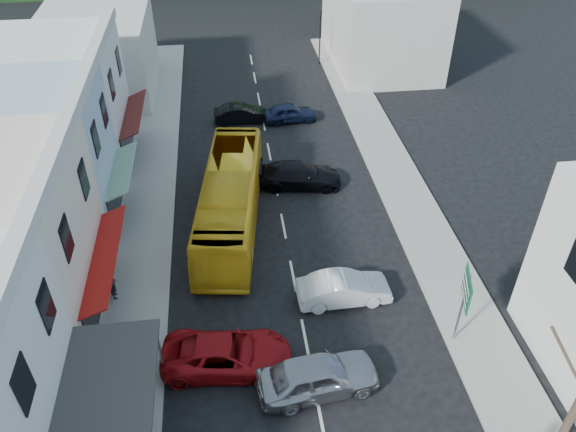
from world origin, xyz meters
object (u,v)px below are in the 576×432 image
object	(u,v)px
pedestrian_left	(112,284)
traffic_signal	(320,38)
car_silver	(318,378)
car_white	(344,289)
car_red	(227,355)
direction_sign	(461,309)
bus	(230,201)

from	to	relation	value
pedestrian_left	traffic_signal	size ratio (longest dim) A/B	0.37
car_silver	car_white	size ratio (longest dim) A/B	1.00
car_red	traffic_signal	distance (m)	32.63
car_silver	direction_sign	bearing A→B (deg)	-81.82
car_silver	car_red	distance (m)	3.85
bus	car_silver	bearing A→B (deg)	-67.65
bus	car_red	xyz separation A→B (m)	(-0.62, -9.61, -0.85)
car_white	direction_sign	size ratio (longest dim) A/B	1.13
car_silver	pedestrian_left	distance (m)	10.55
bus	car_silver	distance (m)	11.59
traffic_signal	car_silver	bearing A→B (deg)	89.45
bus	car_white	distance (m)	8.19
pedestrian_left	car_white	bearing A→B (deg)	-112.71
car_white	traffic_signal	bearing A→B (deg)	-9.10
pedestrian_left	direction_sign	distance (m)	15.56
car_silver	traffic_signal	distance (m)	33.38
car_silver	traffic_signal	size ratio (longest dim) A/B	0.96
car_white	pedestrian_left	xyz separation A→B (m)	(-10.61, 1.41, 0.30)
car_red	pedestrian_left	distance (m)	6.81
car_red	pedestrian_left	size ratio (longest dim) A/B	2.71
car_silver	direction_sign	world-z (taller)	direction_sign
bus	traffic_signal	world-z (taller)	traffic_signal
pedestrian_left	traffic_signal	bearing A→B (deg)	-43.30
traffic_signal	direction_sign	bearing A→B (deg)	100.41
pedestrian_left	direction_sign	xyz separation A→B (m)	(14.90, -4.38, 0.94)
bus	traffic_signal	size ratio (longest dim) A/B	2.54
direction_sign	car_white	bearing A→B (deg)	160.66
bus	car_red	distance (m)	9.67
car_white	direction_sign	world-z (taller)	direction_sign
bus	direction_sign	world-z (taller)	direction_sign
car_white	traffic_signal	distance (m)	28.43
car_silver	car_red	bearing A→B (deg)	58.57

